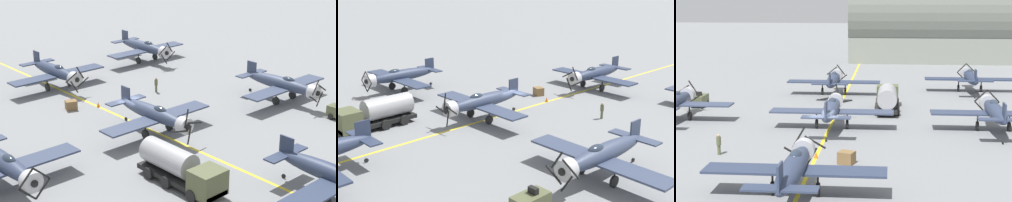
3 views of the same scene
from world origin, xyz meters
TOP-DOWN VIEW (x-y plane):
  - ground_plane at (0.00, 0.00)m, footprint 400.00×400.00m
  - taxiway_stripe at (0.00, 0.00)m, footprint 0.30×160.00m
  - airplane_near_center at (-0.17, -14.87)m, footprint 12.00×9.98m
  - airplane_mid_left at (-16.38, 6.05)m, footprint 12.00×9.98m
  - airplane_mid_right at (15.83, 4.10)m, footprint 12.00×9.98m
  - airplane_mid_center at (0.26, 3.70)m, footprint 12.00×9.98m
  - fuel_tanker at (5.58, 12.97)m, footprint 2.68×8.00m
  - tow_tractor at (-16.28, 13.55)m, footprint 1.57×2.60m
  - ground_crew_walking at (-8.00, -5.75)m, footprint 0.38×0.38m
  - supply_crate_mid_lane at (2.62, -7.37)m, footprint 1.46×1.34m
  - traffic_cone at (0.05, -6.03)m, footprint 0.36×0.36m

SIDE VIEW (x-z plane):
  - ground_plane at x=0.00m, z-range 0.00..0.00m
  - taxiway_stripe at x=0.00m, z-range 0.00..0.01m
  - traffic_cone at x=0.05m, z-range 0.00..0.55m
  - supply_crate_mid_lane at x=2.62m, z-range 0.00..0.99m
  - tow_tractor at x=-16.28m, z-range -0.11..1.69m
  - ground_crew_walking at x=-8.00m, z-range 0.08..1.83m
  - fuel_tanker at x=5.58m, z-range 0.02..3.00m
  - airplane_mid_left at x=-16.38m, z-range 0.19..3.84m
  - airplane_mid_right at x=15.83m, z-range 0.19..3.84m
  - airplane_near_center at x=-0.17m, z-range 0.19..3.84m
  - airplane_mid_center at x=0.26m, z-range 0.12..3.90m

